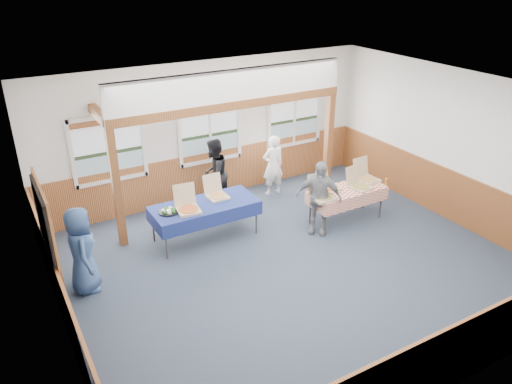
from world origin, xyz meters
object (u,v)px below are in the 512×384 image
table_right (347,192)px  man_blue (82,250)px  woman_white (273,165)px  person_grey (319,198)px  table_left (205,206)px  woman_black (214,174)px

table_right → man_blue: 5.42m
woman_white → person_grey: 2.05m
table_left → woman_white: (2.27, 1.10, 0.03)m
table_right → person_grey: 0.83m
table_right → man_blue: man_blue is taller
woman_white → table_right: bearing=112.1°
woman_white → table_left: bearing=29.7°
woman_white → woman_black: woman_black is taller
table_right → woman_black: woman_black is taller
table_right → person_grey: size_ratio=1.14×
table_right → woman_black: bearing=121.2°
man_blue → table_right: bearing=-86.0°
woman_white → man_blue: 5.06m
man_blue → person_grey: size_ratio=0.98×
woman_white → person_grey: size_ratio=0.93×
man_blue → woman_black: bearing=-54.7°
table_left → person_grey: person_grey is taller
table_right → man_blue: (-5.42, 0.25, 0.08)m
table_left → man_blue: bearing=-148.2°
table_right → man_blue: size_ratio=1.16×
table_right → woman_white: size_ratio=1.22×
woman_black → person_grey: bearing=87.7°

